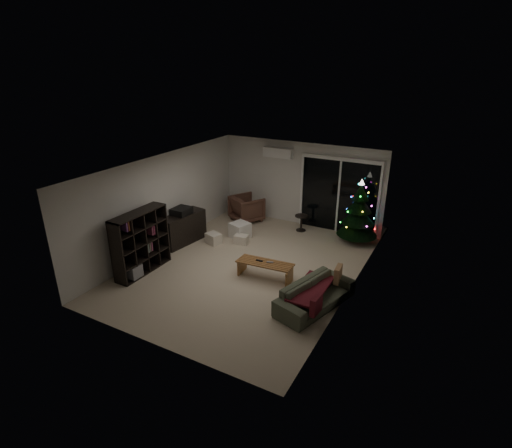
{
  "coord_description": "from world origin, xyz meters",
  "views": [
    {
      "loc": [
        4.3,
        -7.43,
        4.66
      ],
      "look_at": [
        0.1,
        0.3,
        1.05
      ],
      "focal_mm": 28.0,
      "sensor_mm": 36.0,
      "label": 1
    }
  ],
  "objects": [
    {
      "name": "coffee_table",
      "position": [
        0.63,
        -0.25,
        0.2
      ],
      "size": [
        1.31,
        0.55,
        0.41
      ],
      "primitive_type": null,
      "rotation": [
        0.0,
        0.0,
        0.08
      ],
      "color": "#A16A31",
      "rests_on": "floor"
    },
    {
      "name": "media_cabinet",
      "position": [
        -2.25,
        0.43,
        0.42
      ],
      "size": [
        0.68,
        1.39,
        0.83
      ],
      "primitive_type": "cube",
      "rotation": [
        0.0,
        0.0,
        -0.14
      ],
      "color": "black",
      "rests_on": "floor"
    },
    {
      "name": "side_table",
      "position": [
        0.29,
        2.74,
        0.24
      ],
      "size": [
        0.45,
        0.45,
        0.47
      ],
      "primitive_type": "cylinder",
      "rotation": [
        0.0,
        0.0,
        -0.21
      ],
      "color": "black",
      "rests_on": "floor"
    },
    {
      "name": "remote_b",
      "position": [
        0.73,
        -0.2,
        0.42
      ],
      "size": [
        0.15,
        0.09,
        0.02
      ],
      "primitive_type": "cube",
      "rotation": [
        0.0,
        0.0,
        0.35
      ],
      "color": "slate",
      "rests_on": "coffee_table"
    },
    {
      "name": "stereo",
      "position": [
        -2.25,
        0.43,
        0.92
      ],
      "size": [
        0.42,
        0.5,
        0.18
      ],
      "primitive_type": "cube",
      "color": "black",
      "rests_on": "media_cabinet"
    },
    {
      "name": "ottoman",
      "position": [
        -1.05,
        1.47,
        0.22
      ],
      "size": [
        0.6,
        0.6,
        0.43
      ],
      "primitive_type": "cube",
      "rotation": [
        0.0,
        0.0,
        -0.31
      ],
      "color": "silver",
      "rests_on": "floor"
    },
    {
      "name": "cardboard_box_b",
      "position": [
        -0.8,
        1.11,
        0.13
      ],
      "size": [
        0.4,
        0.32,
        0.25
      ],
      "primitive_type": "cube",
      "rotation": [
        0.0,
        0.0,
        0.16
      ],
      "color": "silver",
      "rests_on": "floor"
    },
    {
      "name": "room",
      "position": [
        0.46,
        1.49,
        1.02
      ],
      "size": [
        6.5,
        7.51,
        2.6
      ],
      "color": "beige",
      "rests_on": "ground"
    },
    {
      "name": "cushion_a",
      "position": [
        2.3,
        -0.12,
        0.49
      ],
      "size": [
        0.14,
        0.36,
        0.36
      ],
      "primitive_type": "cube",
      "rotation": [
        0.0,
        0.0,
        0.09
      ],
      "color": "#A7764F",
      "rests_on": "sofa"
    },
    {
      "name": "christmas_tree",
      "position": [
        1.92,
        2.78,
        0.89
      ],
      "size": [
        1.13,
        1.13,
        1.78
      ],
      "primitive_type": "cone",
      "rotation": [
        0.0,
        0.0,
        0.02
      ],
      "color": "black",
      "rests_on": "floor"
    },
    {
      "name": "cushion_b",
      "position": [
        2.3,
        -1.42,
        0.49
      ],
      "size": [
        0.13,
        0.36,
        0.36
      ],
      "primitive_type": "cube",
      "rotation": [
        0.0,
        0.0,
        -0.07
      ],
      "color": "maroon",
      "rests_on": "sofa"
    },
    {
      "name": "remote_a",
      "position": [
        0.48,
        -0.25,
        0.42
      ],
      "size": [
        0.16,
        0.05,
        0.02
      ],
      "primitive_type": "cube",
      "color": "black",
      "rests_on": "coffee_table"
    },
    {
      "name": "sofa_throw",
      "position": [
        1.95,
        -0.77,
        0.39
      ],
      "size": [
        0.58,
        1.33,
        0.04
      ],
      "primitive_type": "cube",
      "color": "maroon",
      "rests_on": "sofa"
    },
    {
      "name": "bookshelf",
      "position": [
        -2.25,
        -1.32,
        0.75
      ],
      "size": [
        0.88,
        1.53,
        1.5
      ],
      "primitive_type": null,
      "rotation": [
        0.0,
        0.0,
        0.36
      ],
      "color": "black",
      "rests_on": "floor"
    },
    {
      "name": "cardboard_box_a",
      "position": [
        -1.49,
        0.77,
        0.14
      ],
      "size": [
        0.47,
        0.41,
        0.28
      ],
      "primitive_type": "cube",
      "rotation": [
        0.0,
        0.0,
        -0.32
      ],
      "color": "silver",
      "rests_on": "floor"
    },
    {
      "name": "sofa",
      "position": [
        2.05,
        -0.77,
        0.27
      ],
      "size": [
        1.23,
        1.98,
        0.54
      ],
      "primitive_type": "imported",
      "rotation": [
        0.0,
        0.0,
        1.28
      ],
      "color": "#43493A",
      "rests_on": "floor"
    },
    {
      "name": "floor_lamp",
      "position": [
        -1.26,
        3.42,
        0.85
      ],
      "size": [
        0.27,
        0.27,
        1.7
      ],
      "primitive_type": "cylinder",
      "color": "black",
      "rests_on": "floor"
    },
    {
      "name": "armchair",
      "position": [
        -1.51,
        2.67,
        0.4
      ],
      "size": [
        1.18,
        1.19,
        0.8
      ],
      "primitive_type": "imported",
      "rotation": [
        0.0,
        0.0,
        2.63
      ],
      "color": "#502F23",
      "rests_on": "floor"
    }
  ]
}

